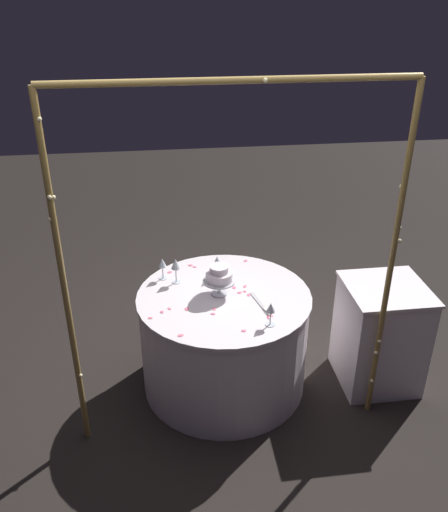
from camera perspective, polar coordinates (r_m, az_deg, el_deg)
name	(u,v)px	position (r m, az deg, el deg)	size (l,w,h in m)	color
ground_plane	(224,381)	(4.07, 0.00, -13.11)	(12.00, 12.00, 0.00)	black
decorative_arch	(234,226)	(2.94, 1.04, 3.17)	(1.95, 0.06, 2.23)	olive
main_table	(224,340)	(3.83, 0.00, -8.90)	(1.18, 1.18, 0.74)	white
side_table	(380,334)	(4.01, 16.20, -7.99)	(0.55, 0.55, 0.78)	white
tiered_cake	(219,276)	(3.57, -0.52, -2.14)	(0.22, 0.22, 0.21)	silver
wine_glass_0	(162,264)	(3.79, -6.56, -0.84)	(0.06, 0.06, 0.16)	silver
wine_glass_1	(217,262)	(3.77, -0.73, -0.61)	(0.06, 0.06, 0.17)	silver
wine_glass_2	(176,265)	(3.72, -5.16, -0.93)	(0.06, 0.06, 0.19)	silver
wine_glass_3	(271,309)	(3.28, 4.99, -5.60)	(0.06, 0.06, 0.16)	silver
cake_knife	(262,305)	(3.52, 4.03, -5.22)	(0.09, 0.29, 0.01)	silver
rose_petal_0	(190,265)	(3.99, -3.58, -0.99)	(0.04, 0.03, 0.00)	#EA6B84
rose_petal_1	(162,312)	(3.47, -6.60, -5.91)	(0.03, 0.02, 0.00)	#EA6B84
rose_petal_2	(249,295)	(3.63, 2.64, -4.15)	(0.03, 0.02, 0.00)	#EA6B84
rose_petal_3	(150,318)	(3.43, -7.83, -6.54)	(0.03, 0.02, 0.00)	#EA6B84
rose_petal_4	(187,309)	(3.49, -3.98, -5.63)	(0.04, 0.03, 0.00)	#EA6B84
rose_petal_5	(256,298)	(3.60, 3.39, -4.50)	(0.04, 0.02, 0.00)	#EA6B84
rose_petal_6	(169,309)	(3.50, -5.81, -5.58)	(0.03, 0.02, 0.00)	#EA6B84
rose_petal_7	(245,291)	(3.67, 2.22, -3.78)	(0.03, 0.02, 0.00)	#EA6B84
rose_petal_8	(270,316)	(3.43, 4.94, -6.33)	(0.04, 0.03, 0.00)	#EA6B84
rose_petal_9	(170,272)	(3.91, -5.78, -1.72)	(0.04, 0.03, 0.00)	#EA6B84
rose_petal_10	(195,267)	(3.97, -3.13, -1.16)	(0.03, 0.02, 0.00)	#EA6B84
rose_petal_11	(245,286)	(3.72, 2.24, -3.23)	(0.03, 0.02, 0.00)	#EA6B84
rose_petal_12	(269,318)	(3.41, 4.76, -6.54)	(0.03, 0.02, 0.00)	#EA6B84
rose_petal_13	(240,292)	(3.65, 1.67, -3.89)	(0.04, 0.02, 0.00)	#EA6B84
rose_petal_14	(213,314)	(3.43, -1.17, -6.15)	(0.03, 0.02, 0.00)	#EA6B84
rose_petal_15	(246,261)	(4.05, 2.32, -0.50)	(0.04, 0.03, 0.00)	#EA6B84
rose_petal_16	(244,331)	(3.28, 2.11, -7.93)	(0.03, 0.02, 0.00)	#EA6B84
rose_petal_17	(214,309)	(3.48, -1.06, -5.64)	(0.03, 0.02, 0.00)	#EA6B84
rose_petal_18	(234,288)	(3.71, 1.09, -3.37)	(0.04, 0.03, 0.00)	#EA6B84
rose_petal_19	(181,335)	(3.25, -4.62, -8.40)	(0.04, 0.03, 0.00)	#EA6B84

